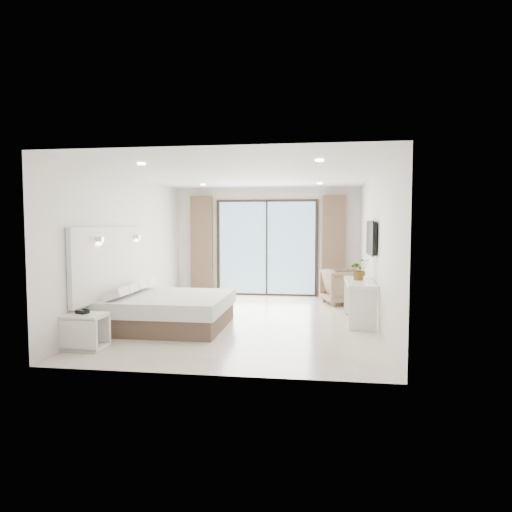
% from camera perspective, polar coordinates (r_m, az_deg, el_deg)
% --- Properties ---
extents(ground, '(6.20, 6.20, 0.00)m').
position_cam_1_polar(ground, '(8.58, -1.03, -8.09)').
color(ground, beige).
rests_on(ground, ground).
extents(room_shell, '(4.62, 6.22, 2.72)m').
position_cam_1_polar(room_shell, '(9.09, -1.62, 2.64)').
color(room_shell, silver).
rests_on(room_shell, ground).
extents(bed, '(2.02, 1.92, 0.70)m').
position_cam_1_polar(bed, '(8.15, -10.96, -6.68)').
color(bed, brown).
rests_on(bed, ground).
extents(nightstand, '(0.57, 0.47, 0.50)m').
position_cam_1_polar(nightstand, '(7.09, -20.54, -8.82)').
color(nightstand, white).
rests_on(nightstand, ground).
extents(phone, '(0.20, 0.18, 0.05)m').
position_cam_1_polar(phone, '(7.09, -20.88, -6.52)').
color(phone, black).
rests_on(phone, nightstand).
extents(console_desk, '(0.48, 1.54, 0.77)m').
position_cam_1_polar(console_desk, '(8.56, 12.79, -4.42)').
color(console_desk, white).
rests_on(console_desk, ground).
extents(plant, '(0.46, 0.49, 0.31)m').
position_cam_1_polar(plant, '(8.61, 12.78, -1.92)').
color(plant, '#33662D').
rests_on(plant, console_desk).
extents(armchair, '(1.00, 1.03, 0.86)m').
position_cam_1_polar(armchair, '(10.47, 10.85, -3.57)').
color(armchair, '#8C6F5B').
rests_on(armchair, ground).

